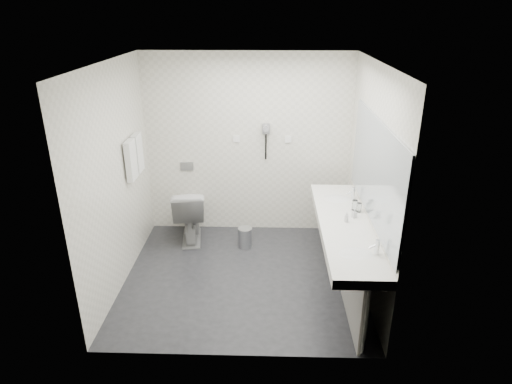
{
  "coord_description": "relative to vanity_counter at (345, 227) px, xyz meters",
  "views": [
    {
      "loc": [
        0.29,
        -4.5,
        3.01
      ],
      "look_at": [
        0.15,
        0.15,
        1.05
      ],
      "focal_mm": 30.97,
      "sensor_mm": 36.0,
      "label": 1
    }
  ],
  "objects": [
    {
      "name": "floor",
      "position": [
        -1.12,
        0.2,
        -0.8
      ],
      "size": [
        2.8,
        2.8,
        0.0
      ],
      "primitive_type": "plane",
      "color": "#26262A",
      "rests_on": "ground"
    },
    {
      "name": "vanity_counter",
      "position": [
        0.0,
        0.0,
        0.0
      ],
      "size": [
        0.55,
        2.2,
        0.1
      ],
      "primitive_type": "cube",
      "color": "white",
      "rests_on": "floor"
    },
    {
      "name": "switch_plate_a",
      "position": [
        -1.27,
        1.49,
        0.55
      ],
      "size": [
        0.09,
        0.02,
        0.09
      ],
      "primitive_type": "cube",
      "color": "white",
      "rests_on": "wall_back"
    },
    {
      "name": "vanity_panel",
      "position": [
        0.02,
        0.0,
        -0.42
      ],
      "size": [
        0.03,
        2.15,
        0.75
      ],
      "primitive_type": "cube",
      "color": "gray",
      "rests_on": "floor"
    },
    {
      "name": "basin_far",
      "position": [
        0.0,
        0.65,
        0.04
      ],
      "size": [
        0.4,
        0.31,
        0.05
      ],
      "primitive_type": "ellipsoid",
      "color": "white",
      "rests_on": "vanity_counter"
    },
    {
      "name": "mirror",
      "position": [
        0.26,
        0.0,
        0.65
      ],
      "size": [
        0.02,
        2.2,
        1.05
      ],
      "primitive_type": "cube",
      "color": "#B2BCC6",
      "rests_on": "wall_right"
    },
    {
      "name": "faucet_near",
      "position": [
        0.19,
        -0.65,
        0.12
      ],
      "size": [
        0.04,
        0.04,
        0.15
      ],
      "primitive_type": "cylinder",
      "color": "silver",
      "rests_on": "vanity_counter"
    },
    {
      "name": "dryer_cradle",
      "position": [
        -0.88,
        1.47,
        0.7
      ],
      "size": [
        0.1,
        0.04,
        0.14
      ],
      "primitive_type": "cube",
      "color": "gray",
      "rests_on": "wall_back"
    },
    {
      "name": "wall_back",
      "position": [
        -1.12,
        1.5,
        0.45
      ],
      "size": [
        2.8,
        0.0,
        2.8
      ],
      "primitive_type": "plane",
      "rotation": [
        1.57,
        0.0,
        0.0
      ],
      "color": "white",
      "rests_on": "floor"
    },
    {
      "name": "dryer_cord",
      "position": [
        -0.88,
        1.46,
        0.45
      ],
      "size": [
        0.02,
        0.02,
        0.35
      ],
      "primitive_type": "cylinder",
      "color": "black",
      "rests_on": "dryer_cradle"
    },
    {
      "name": "basin_near",
      "position": [
        0.0,
        -0.65,
        0.04
      ],
      "size": [
        0.4,
        0.31,
        0.05
      ],
      "primitive_type": "ellipsoid",
      "color": "white",
      "rests_on": "vanity_counter"
    },
    {
      "name": "glass_right",
      "position": [
        0.2,
        0.28,
        0.1
      ],
      "size": [
        0.07,
        0.07,
        0.11
      ],
      "primitive_type": "cylinder",
      "rotation": [
        0.0,
        0.0,
        0.24
      ],
      "color": "silver",
      "rests_on": "vanity_counter"
    },
    {
      "name": "dryer_barrel",
      "position": [
        -0.88,
        1.4,
        0.73
      ],
      "size": [
        0.08,
        0.14,
        0.08
      ],
      "primitive_type": "cylinder",
      "rotation": [
        1.57,
        0.0,
        0.0
      ],
      "color": "gray",
      "rests_on": "dryer_cradle"
    },
    {
      "name": "towel_near",
      "position": [
        -2.46,
        0.61,
        0.53
      ],
      "size": [
        0.07,
        0.24,
        0.48
      ],
      "primitive_type": "cube",
      "color": "white",
      "rests_on": "towel_rail"
    },
    {
      "name": "switch_plate_b",
      "position": [
        -0.57,
        1.49,
        0.55
      ],
      "size": [
        0.09,
        0.02,
        0.09
      ],
      "primitive_type": "cube",
      "color": "white",
      "rests_on": "wall_back"
    },
    {
      "name": "soap_bottle_a",
      "position": [
        0.12,
        0.13,
        0.1
      ],
      "size": [
        0.06,
        0.06,
        0.1
      ],
      "primitive_type": "imported",
      "rotation": [
        0.0,
        0.0,
        0.42
      ],
      "color": "silver",
      "rests_on": "vanity_counter"
    },
    {
      "name": "soap_bottle_c",
      "position": [
        0.02,
        0.02,
        0.11
      ],
      "size": [
        0.05,
        0.05,
        0.12
      ],
      "primitive_type": "imported",
      "rotation": [
        0.0,
        0.0,
        -0.06
      ],
      "color": "silver",
      "rests_on": "vanity_counter"
    },
    {
      "name": "flush_plate",
      "position": [
        -1.98,
        1.49,
        0.15
      ],
      "size": [
        0.18,
        0.02,
        0.12
      ],
      "primitive_type": "cube",
      "color": "#B2B5BA",
      "rests_on": "wall_back"
    },
    {
      "name": "vanity_post_near",
      "position": [
        0.05,
        -1.04,
        -0.42
      ],
      "size": [
        0.06,
        0.06,
        0.75
      ],
      "primitive_type": "cylinder",
      "color": "silver",
      "rests_on": "floor"
    },
    {
      "name": "pedal_bin",
      "position": [
        -1.14,
        0.93,
        -0.67
      ],
      "size": [
        0.22,
        0.22,
        0.27
      ],
      "primitive_type": "cylinder",
      "rotation": [
        0.0,
        0.0,
        -0.16
      ],
      "color": "#B2B5BA",
      "rests_on": "floor"
    },
    {
      "name": "faucet_far",
      "position": [
        0.19,
        0.65,
        0.12
      ],
      "size": [
        0.04,
        0.04,
        0.15
      ],
      "primitive_type": "cylinder",
      "color": "silver",
      "rests_on": "vanity_counter"
    },
    {
      "name": "wall_front",
      "position": [
        -1.12,
        -1.1,
        0.45
      ],
      "size": [
        2.8,
        0.0,
        2.8
      ],
      "primitive_type": "plane",
      "rotation": [
        -1.57,
        0.0,
        0.0
      ],
      "color": "white",
      "rests_on": "floor"
    },
    {
      "name": "towel_far",
      "position": [
        -2.46,
        0.89,
        0.53
      ],
      "size": [
        0.07,
        0.24,
        0.48
      ],
      "primitive_type": "cube",
      "color": "white",
      "rests_on": "towel_rail"
    },
    {
      "name": "toilet",
      "position": [
        -1.91,
        1.14,
        -0.42
      ],
      "size": [
        0.53,
        0.81,
        0.77
      ],
      "primitive_type": "imported",
      "rotation": [
        0.0,
        0.0,
        3.27
      ],
      "color": "white",
      "rests_on": "floor"
    },
    {
      "name": "bin_lid",
      "position": [
        -1.14,
        0.93,
        -0.53
      ],
      "size": [
        0.19,
        0.19,
        0.02
      ],
      "primitive_type": "cylinder",
      "color": "#B2B5BA",
      "rests_on": "pedal_bin"
    },
    {
      "name": "ceiling",
      "position": [
        -1.12,
        0.2,
        1.7
      ],
      "size": [
        2.8,
        2.8,
        0.0
      ],
      "primitive_type": "plane",
      "rotation": [
        3.14,
        0.0,
        0.0
      ],
      "color": "white",
      "rests_on": "wall_back"
    },
    {
      "name": "glass_left",
      "position": [
        0.16,
        0.33,
        0.11
      ],
      "size": [
        0.08,
        0.08,
        0.12
      ],
      "primitive_type": "cylinder",
      "rotation": [
        0.0,
        0.0,
        -0.28
      ],
      "color": "silver",
      "rests_on": "vanity_counter"
    },
    {
      "name": "vanity_post_far",
      "position": [
        0.05,
        1.04,
        -0.42
      ],
      "size": [
        0.06,
        0.06,
        0.75
      ],
      "primitive_type": "cylinder",
      "color": "silver",
      "rests_on": "floor"
    },
    {
      "name": "towel_rail",
      "position": [
        -2.47,
        0.75,
        0.75
      ],
      "size": [
        0.02,
        0.62,
        0.02
      ],
      "primitive_type": "cylinder",
      "rotation": [
        1.57,
        0.0,
        0.0
      ],
      "color": "silver",
      "rests_on": "wall_left"
    },
    {
      "name": "wall_left",
      "position": [
        -2.52,
        0.2,
        0.45
      ],
      "size": [
        0.0,
        2.6,
        2.6
      ],
      "primitive_type": "plane",
      "rotation": [
        1.57,
        0.0,
        1.57
      ],
      "color": "white",
      "rests_on": "floor"
    },
    {
      "name": "wall_right",
      "position": [
        0.27,
        0.2,
        0.45
      ],
      "size": [
        0.0,
        2.6,
        2.6
      ],
      "primitive_type": "plane",
      "rotation": [
        1.57,
        0.0,
        -1.57
      ],
      "color": "white",
      "rests_on": "floor"
    }
  ]
}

